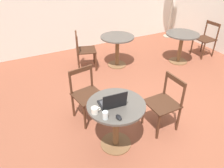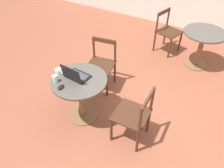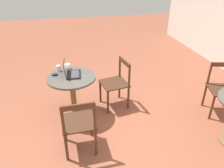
# 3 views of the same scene
# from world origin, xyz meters

# --- Properties ---
(ground_plane) EXTENTS (16.00, 16.00, 0.00)m
(ground_plane) POSITION_xyz_m (0.00, 0.00, 0.00)
(ground_plane) COLOR brown
(cafe_table_near) EXTENTS (0.74, 0.74, 0.70)m
(cafe_table_near) POSITION_xyz_m (-0.71, -0.34, 0.52)
(cafe_table_near) COLOR brown
(cafe_table_near) RESTS_ON ground_plane
(cafe_table_mid) EXTENTS (0.74, 0.74, 0.70)m
(cafe_table_mid) POSITION_xyz_m (1.85, 1.31, 0.52)
(cafe_table_mid) COLOR brown
(cafe_table_mid) RESTS_ON ground_plane
(cafe_table_far) EXTENTS (0.74, 0.74, 0.70)m
(cafe_table_far) POSITION_xyz_m (0.44, 1.81, 0.52)
(cafe_table_far) COLOR brown
(cafe_table_far) RESTS_ON ground_plane
(chair_near_back) EXTENTS (0.48, 0.48, 0.83)m
(chair_near_back) POSITION_xyz_m (-0.83, 0.40, 0.43)
(chair_near_back) COLOR #472819
(chair_near_back) RESTS_ON ground_plane
(chair_near_right) EXTENTS (0.43, 0.43, 0.83)m
(chair_near_right) POSITION_xyz_m (0.10, -0.32, 0.43)
(chair_near_right) COLOR #472819
(chair_near_right) RESTS_ON ground_plane
(chair_mid_right) EXTENTS (0.43, 0.43, 0.83)m
(chair_mid_right) POSITION_xyz_m (2.67, 1.32, 0.43)
(chair_mid_right) COLOR #472819
(chair_mid_right) RESTS_ON ground_plane
(chair_far_left) EXTENTS (0.52, 0.52, 0.83)m
(chair_far_left) POSITION_xyz_m (-0.27, 2.01, 0.43)
(chair_far_left) COLOR #472819
(chair_far_left) RESTS_ON ground_plane
(laptop) EXTENTS (0.33, 0.26, 0.22)m
(laptop) POSITION_xyz_m (-0.76, -0.33, 0.75)
(laptop) COLOR black
(laptop) RESTS_ON cafe_table_near
(mouse) EXTENTS (0.06, 0.10, 0.03)m
(mouse) POSITION_xyz_m (-0.81, -0.58, 0.72)
(mouse) COLOR black
(mouse) RESTS_ON cafe_table_near
(mug) EXTENTS (0.12, 0.08, 0.08)m
(mug) POSITION_xyz_m (-1.01, -0.37, 0.74)
(mug) COLOR silver
(mug) RESTS_ON cafe_table_near
(drinking_glass) EXTENTS (0.07, 0.07, 0.10)m
(drinking_glass) POSITION_xyz_m (-0.94, -0.52, 0.75)
(drinking_glass) COLOR silver
(drinking_glass) RESTS_ON cafe_table_near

